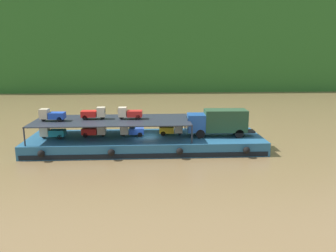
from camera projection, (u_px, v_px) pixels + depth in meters
ground_plane at (146, 149)px, 38.59m from camera, size 400.00×400.00×0.00m
hillside_far_bank at (147, 23)px, 104.49m from camera, size 119.64×35.78×35.71m
cargo_barge at (146, 143)px, 38.40m from camera, size 26.83×8.25×1.50m
covered_lorry at (219, 122)px, 38.11m from camera, size 7.91×2.49×3.10m
cargo_rack at (112, 120)px, 37.63m from camera, size 17.63×6.87×2.00m
mini_truck_lower_stern at (52, 132)px, 37.30m from camera, size 2.77×1.25×1.38m
mini_truck_lower_aft at (95, 131)px, 38.10m from camera, size 2.78×1.27×1.38m
mini_truck_lower_mid at (132, 130)px, 38.24m from camera, size 2.76×1.24×1.38m
mini_truck_lower_fore at (171, 129)px, 38.82m from camera, size 2.78×1.26×1.38m
mini_truck_upper_stern at (52, 115)px, 36.84m from camera, size 2.79×1.28×1.38m
mini_truck_upper_mid at (94, 113)px, 37.91m from camera, size 2.76×1.24×1.38m
mini_truck_upper_fore at (130, 113)px, 37.96m from camera, size 2.77×1.26×1.38m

